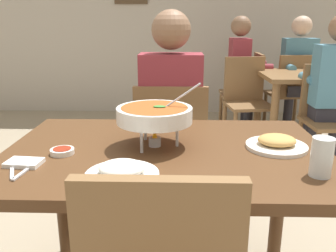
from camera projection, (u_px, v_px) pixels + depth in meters
cafe_rear_partition at (176, 2)px, 4.74m from camera, size 10.00×0.10×3.00m
dining_table_main at (167, 175)px, 1.43m from camera, size 1.27×0.87×0.76m
chair_diner_main at (171, 147)px, 2.16m from camera, size 0.44×0.44×0.90m
diner_main at (171, 108)px, 2.13m from camera, size 0.40×0.45×1.31m
curry_bowl at (155, 115)px, 1.40m from camera, size 0.33×0.30×0.26m
rice_plate at (122, 172)px, 1.14m from camera, size 0.24×0.24×0.06m
appetizer_plate at (277, 143)px, 1.40m from camera, size 0.24×0.24×0.06m
sauce_dish at (62, 151)px, 1.34m from camera, size 0.09×0.09×0.02m
napkin_folded at (24, 163)px, 1.24m from camera, size 0.13×0.09×0.02m
fork_utensil at (12, 169)px, 1.20m from camera, size 0.08×0.16×0.01m
spoon_utensil at (27, 170)px, 1.19m from camera, size 0.03×0.17×0.01m
drink_glass at (321, 159)px, 1.14m from camera, size 0.07×0.07×0.13m
dining_table_far at (312, 87)px, 3.50m from camera, size 1.00×0.80×0.76m
chair_bg_left at (292, 89)px, 4.02m from camera, size 0.49×0.49×0.90m
chair_bg_middle at (248, 88)px, 4.12m from camera, size 0.45×0.45×0.90m
chair_bg_right at (329, 112)px, 3.00m from camera, size 0.46×0.46×0.90m
chair_bg_corner at (246, 96)px, 3.64m from camera, size 0.50×0.50×0.90m
patron_bg_left at (299, 68)px, 3.98m from camera, size 0.40×0.45×1.31m
patron_bg_middle at (242, 68)px, 4.00m from camera, size 0.45×0.40×1.31m
patron_bg_right at (334, 84)px, 2.93m from camera, size 0.40×0.45×1.31m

